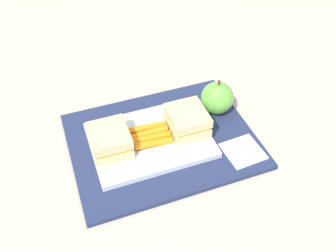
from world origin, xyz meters
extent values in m
plane|color=#B7AD99|center=(0.00, 0.00, 0.00)|extent=(2.40, 2.40, 0.00)
cube|color=navy|center=(0.00, 0.00, 0.01)|extent=(0.36, 0.28, 0.01)
cube|color=white|center=(-0.03, 0.00, 0.02)|extent=(0.23, 0.17, 0.01)
cube|color=#DBC189|center=(-0.10, 0.00, 0.03)|extent=(0.07, 0.08, 0.02)
cube|color=#F4CC4C|center=(-0.10, 0.00, 0.04)|extent=(0.07, 0.07, 0.01)
cube|color=#DBC189|center=(-0.10, 0.00, 0.06)|extent=(0.07, 0.08, 0.02)
cube|color=#DBC189|center=(0.05, 0.00, 0.03)|extent=(0.07, 0.08, 0.02)
cube|color=#F4CC4C|center=(0.05, 0.00, 0.04)|extent=(0.07, 0.07, 0.01)
cube|color=#DBC189|center=(0.05, 0.00, 0.06)|extent=(0.07, 0.08, 0.02)
cylinder|color=orange|center=(-0.02, -0.02, 0.03)|extent=(0.08, 0.01, 0.02)
cylinder|color=orange|center=(-0.02, -0.01, 0.03)|extent=(0.08, 0.01, 0.02)
cylinder|color=orange|center=(-0.02, 0.01, 0.03)|extent=(0.08, 0.01, 0.02)
cylinder|color=orange|center=(-0.02, 0.02, 0.03)|extent=(0.08, 0.01, 0.02)
sphere|color=#66B742|center=(0.14, 0.04, 0.04)|extent=(0.07, 0.07, 0.07)
cylinder|color=brown|center=(0.14, 0.04, 0.08)|extent=(0.01, 0.01, 0.01)
cube|color=white|center=(0.14, -0.09, 0.01)|extent=(0.07, 0.07, 0.00)
camera|label=1|loc=(-0.17, -0.48, 0.55)|focal=39.73mm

